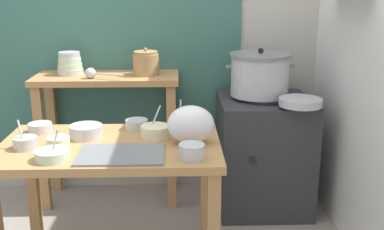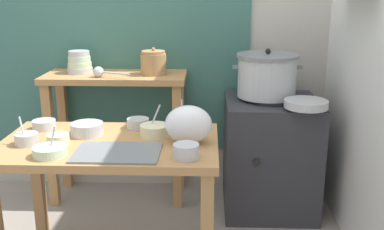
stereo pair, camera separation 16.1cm
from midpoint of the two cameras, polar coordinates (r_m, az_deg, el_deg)
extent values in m
cube|color=#B2ADA3|center=(3.31, -3.71, 12.79)|extent=(4.40, 0.10, 2.60)
cube|color=#38665B|center=(3.28, -8.30, 13.51)|extent=(1.90, 0.02, 2.10)
cube|color=white|center=(2.59, 24.57, 10.54)|extent=(0.10, 3.20, 2.60)
cube|color=#B27F4C|center=(2.33, -8.38, -3.76)|extent=(1.10, 0.66, 0.04)
cube|color=#B27F4C|center=(2.85, -17.13, -8.44)|extent=(0.06, 0.06, 0.68)
cube|color=#B27F4C|center=(2.69, 3.67, -9.13)|extent=(0.06, 0.06, 0.68)
cube|color=#B27F4C|center=(3.13, -8.15, 4.72)|extent=(0.96, 0.40, 0.04)
cube|color=#B27F4C|center=(3.21, -15.89, -3.79)|extent=(0.06, 0.06, 0.86)
cube|color=#B27F4C|center=(3.06, -0.33, -4.14)|extent=(0.06, 0.06, 0.86)
cube|color=#B27F4C|center=(3.48, -14.42, -2.14)|extent=(0.06, 0.06, 0.86)
cube|color=#B27F4C|center=(3.34, -0.12, -2.38)|extent=(0.06, 0.06, 0.86)
cube|color=#2D2D33|center=(3.13, 11.16, -4.94)|extent=(0.60, 0.60, 0.76)
cylinder|color=black|center=(3.02, 11.55, 2.00)|extent=(0.36, 0.36, 0.02)
cylinder|color=black|center=(2.81, 9.74, -5.82)|extent=(0.04, 0.02, 0.04)
cylinder|color=#B7BABF|center=(3.00, 10.88, 4.67)|extent=(0.37, 0.37, 0.26)
cylinder|color=slate|center=(2.98, 11.02, 7.29)|extent=(0.40, 0.40, 0.02)
sphere|color=black|center=(2.97, 11.05, 7.83)|extent=(0.04, 0.04, 0.04)
cube|color=slate|center=(2.96, 7.00, 5.97)|extent=(0.04, 0.02, 0.02)
cube|color=slate|center=(3.03, 14.81, 5.77)|extent=(0.04, 0.02, 0.02)
cylinder|color=#A37A4C|center=(3.08, -3.34, 6.36)|extent=(0.17, 0.17, 0.14)
cylinder|color=#A37A4C|center=(3.06, -3.36, 7.83)|extent=(0.16, 0.16, 0.02)
sphere|color=#A37A4C|center=(3.06, -3.37, 8.24)|extent=(0.02, 0.02, 0.02)
cylinder|color=#B7BABF|center=(3.21, -12.44, 5.49)|extent=(0.17, 0.17, 0.04)
cylinder|color=#B7D1AD|center=(3.20, -12.48, 6.15)|extent=(0.16, 0.16, 0.04)
cylinder|color=#B7D1AD|center=(3.19, -12.52, 6.83)|extent=(0.15, 0.15, 0.04)
cylinder|color=#B7BABF|center=(3.19, -12.56, 7.52)|extent=(0.14, 0.14, 0.04)
sphere|color=#B7BABF|center=(3.03, -10.15, 5.33)|extent=(0.07, 0.07, 0.07)
cylinder|color=#B7BABF|center=(2.96, -7.95, 5.18)|extent=(0.19, 0.08, 0.01)
cube|color=slate|center=(2.16, -7.22, -4.70)|extent=(0.40, 0.28, 0.01)
ellipsoid|color=white|center=(2.25, 1.60, -1.22)|extent=(0.23, 0.17, 0.19)
cylinder|color=#B7BABF|center=(2.80, 15.69, 1.33)|extent=(0.26, 0.26, 0.05)
cylinder|color=#B7BABF|center=(2.60, -16.36, -1.18)|extent=(0.13, 0.13, 0.05)
cylinder|color=#BFB28C|center=(2.59, -16.39, -0.78)|extent=(0.11, 0.11, 0.01)
cylinder|color=#B7BABF|center=(2.37, -18.19, -2.89)|extent=(0.11, 0.11, 0.06)
cylinder|color=#BFB28C|center=(2.36, -18.24, -2.37)|extent=(0.10, 0.10, 0.01)
cylinder|color=#B7BABF|center=(2.35, -18.61, -1.96)|extent=(0.05, 0.06, 0.14)
cylinder|color=#B7BABF|center=(2.44, -11.17, -1.74)|extent=(0.17, 0.17, 0.06)
cylinder|color=beige|center=(2.43, -11.20, -1.16)|extent=(0.15, 0.15, 0.01)
cylinder|color=#B7BABF|center=(2.51, -4.95, -1.07)|extent=(0.12, 0.12, 0.06)
cylinder|color=maroon|center=(2.51, -4.97, -0.60)|extent=(0.10, 0.10, 0.01)
cylinder|color=tan|center=(2.49, 0.85, -1.14)|extent=(0.12, 0.12, 0.06)
cylinder|color=maroon|center=(2.48, 0.85, -0.63)|extent=(0.10, 0.10, 0.01)
cylinder|color=#B7BABF|center=(2.48, 0.52, 0.04)|extent=(0.01, 0.06, 0.16)
cylinder|color=#B7BABF|center=(2.07, 1.48, -4.58)|extent=(0.12, 0.12, 0.07)
cylinder|color=maroon|center=(2.06, 1.49, -3.86)|extent=(0.10, 0.10, 0.01)
cylinder|color=#B7D1AD|center=(2.18, -15.37, -4.45)|extent=(0.15, 0.15, 0.05)
cylinder|color=brown|center=(2.17, -15.40, -4.03)|extent=(0.13, 0.13, 0.01)
cylinder|color=#B7BABF|center=(2.17, -15.08, -3.04)|extent=(0.06, 0.04, 0.14)
cylinder|color=beige|center=(2.33, -14.54, -2.99)|extent=(0.11, 0.11, 0.05)
cylinder|color=maroon|center=(2.32, -14.57, -2.52)|extent=(0.10, 0.10, 0.01)
cylinder|color=beige|center=(2.37, -2.78, -1.98)|extent=(0.15, 0.15, 0.06)
cylinder|color=#BFB28C|center=(2.37, -2.79, -1.40)|extent=(0.13, 0.13, 0.01)
cylinder|color=#B7BABF|center=(2.37, -2.89, -0.65)|extent=(0.08, 0.03, 0.16)
camera|label=1|loc=(0.08, -88.08, 0.55)|focal=42.62mm
camera|label=2|loc=(0.08, 91.92, -0.55)|focal=42.62mm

